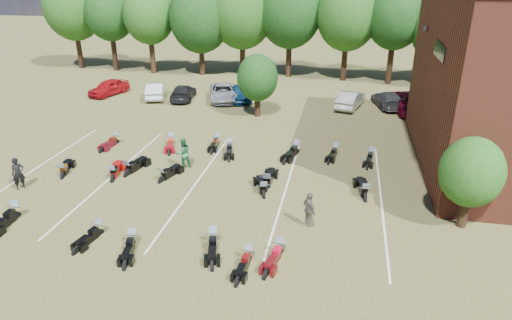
% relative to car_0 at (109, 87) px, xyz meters
% --- Properties ---
extents(ground, '(160.00, 160.00, 0.00)m').
position_rel_car_0_xyz_m(ground, '(16.72, -19.07, -0.71)').
color(ground, brown).
rests_on(ground, ground).
extents(car_0, '(2.83, 4.48, 1.42)m').
position_rel_car_0_xyz_m(car_0, '(0.00, 0.00, 0.00)').
color(car_0, maroon).
rests_on(car_0, ground).
extents(car_1, '(2.69, 4.55, 1.42)m').
position_rel_car_0_xyz_m(car_1, '(4.70, -0.15, -0.00)').
color(car_1, '#B5B4B9').
rests_on(car_1, ground).
extents(car_2, '(3.67, 5.50, 1.40)m').
position_rel_car_0_xyz_m(car_2, '(10.85, 0.33, -0.01)').
color(car_2, '#94969C').
rests_on(car_2, ground).
extents(car_3, '(2.41, 4.63, 1.28)m').
position_rel_car_0_xyz_m(car_3, '(7.26, -0.09, -0.07)').
color(car_3, black).
rests_on(car_3, ground).
extents(car_4, '(2.89, 4.44, 1.41)m').
position_rel_car_0_xyz_m(car_4, '(12.42, 0.45, -0.01)').
color(car_4, navy).
rests_on(car_4, ground).
extents(car_5, '(2.55, 4.60, 1.44)m').
position_rel_car_0_xyz_m(car_5, '(21.94, 0.20, 0.01)').
color(car_5, '#AAAAA5').
rests_on(car_5, ground).
extents(car_6, '(3.44, 5.89, 1.54)m').
position_rel_car_0_xyz_m(car_6, '(26.80, -0.20, 0.06)').
color(car_6, '#60051B').
rests_on(car_6, ground).
extents(car_7, '(2.87, 4.85, 1.32)m').
position_rel_car_0_xyz_m(car_7, '(25.05, 1.00, -0.05)').
color(car_7, '#353439').
rests_on(car_7, ground).
extents(person_black, '(0.75, 0.77, 1.79)m').
position_rel_car_0_xyz_m(person_black, '(4.64, -18.68, 0.18)').
color(person_black, black).
rests_on(person_black, ground).
extents(person_green, '(1.17, 1.16, 1.90)m').
position_rel_car_0_xyz_m(person_green, '(12.36, -14.34, 0.24)').
color(person_green, '#26673E').
rests_on(person_green, ground).
extents(person_grey, '(0.90, 1.07, 1.72)m').
position_rel_car_0_xyz_m(person_grey, '(20.27, -19.45, 0.15)').
color(person_grey, '#5A574D').
rests_on(person_grey, ground).
extents(motorcycle_0, '(0.89, 2.36, 1.29)m').
position_rel_car_0_xyz_m(motorcycle_0, '(6.45, -21.52, -0.71)').
color(motorcycle_0, black).
rests_on(motorcycle_0, ground).
extents(motorcycle_2, '(0.96, 2.08, 1.11)m').
position_rel_car_0_xyz_m(motorcycle_2, '(11.10, -22.10, -0.71)').
color(motorcycle_2, black).
rests_on(motorcycle_2, ground).
extents(motorcycle_3, '(1.13, 2.16, 1.15)m').
position_rel_car_0_xyz_m(motorcycle_3, '(12.97, -22.61, -0.71)').
color(motorcycle_3, black).
rests_on(motorcycle_3, ground).
extents(motorcycle_4, '(1.23, 2.30, 1.22)m').
position_rel_car_0_xyz_m(motorcycle_4, '(16.37, -21.87, -0.71)').
color(motorcycle_4, black).
rests_on(motorcycle_4, ground).
extents(motorcycle_5, '(0.78, 2.03, 1.11)m').
position_rel_car_0_xyz_m(motorcycle_5, '(18.11, -22.74, -0.71)').
color(motorcycle_5, black).
rests_on(motorcycle_5, ground).
extents(motorcycle_6, '(1.07, 2.19, 1.17)m').
position_rel_car_0_xyz_m(motorcycle_6, '(19.29, -22.04, -0.71)').
color(motorcycle_6, '#460A0C').
rests_on(motorcycle_6, ground).
extents(motorcycle_7, '(1.32, 2.56, 1.37)m').
position_rel_car_0_xyz_m(motorcycle_7, '(9.02, -16.74, -0.71)').
color(motorcycle_7, maroon).
rests_on(motorcycle_7, ground).
extents(motorcycle_8, '(1.39, 2.40, 1.28)m').
position_rel_car_0_xyz_m(motorcycle_8, '(6.02, -16.93, -0.71)').
color(motorcycle_8, black).
rests_on(motorcycle_8, ground).
extents(motorcycle_9, '(1.25, 2.60, 1.39)m').
position_rel_car_0_xyz_m(motorcycle_9, '(9.55, -15.95, -0.71)').
color(motorcycle_9, black).
rests_on(motorcycle_9, ground).
extents(motorcycle_10, '(1.34, 2.36, 1.25)m').
position_rel_car_0_xyz_m(motorcycle_10, '(11.80, -16.35, -0.71)').
color(motorcycle_10, black).
rests_on(motorcycle_10, ground).
extents(motorcycle_11, '(0.80, 2.52, 1.41)m').
position_rel_car_0_xyz_m(motorcycle_11, '(17.71, -16.14, -0.71)').
color(motorcycle_11, black).
rests_on(motorcycle_11, ground).
extents(motorcycle_12, '(1.45, 2.41, 1.28)m').
position_rel_car_0_xyz_m(motorcycle_12, '(17.67, -16.97, -0.71)').
color(motorcycle_12, black).
rests_on(motorcycle_12, ground).
extents(motorcycle_13, '(1.17, 2.54, 1.37)m').
position_rel_car_0_xyz_m(motorcycle_13, '(22.88, -16.30, -0.71)').
color(motorcycle_13, black).
rests_on(motorcycle_13, ground).
extents(motorcycle_14, '(0.95, 2.24, 1.21)m').
position_rel_car_0_xyz_m(motorcycle_14, '(6.51, -11.48, -0.71)').
color(motorcycle_14, '#4A0A14').
rests_on(motorcycle_14, ground).
extents(motorcycle_15, '(1.31, 2.34, 1.25)m').
position_rel_car_0_xyz_m(motorcycle_15, '(10.29, -11.00, -0.71)').
color(motorcycle_15, maroon).
rests_on(motorcycle_15, ground).
extents(motorcycle_16, '(1.15, 2.29, 1.22)m').
position_rel_car_0_xyz_m(motorcycle_16, '(14.39, -11.25, -0.71)').
color(motorcycle_16, black).
rests_on(motorcycle_16, ground).
extents(motorcycle_17, '(0.78, 2.12, 1.17)m').
position_rel_car_0_xyz_m(motorcycle_17, '(13.28, -10.30, -0.71)').
color(motorcycle_17, black).
rests_on(motorcycle_17, ground).
extents(motorcycle_18, '(1.37, 2.46, 1.31)m').
position_rel_car_0_xyz_m(motorcycle_18, '(18.67, -10.88, -0.71)').
color(motorcycle_18, black).
rests_on(motorcycle_18, ground).
extents(motorcycle_19, '(1.05, 2.09, 1.12)m').
position_rel_car_0_xyz_m(motorcycle_19, '(21.14, -10.59, -0.71)').
color(motorcycle_19, black).
rests_on(motorcycle_19, ground).
extents(motorcycle_20, '(0.96, 2.12, 1.14)m').
position_rel_car_0_xyz_m(motorcycle_20, '(23.34, -10.87, -0.71)').
color(motorcycle_20, black).
rests_on(motorcycle_20, ground).
extents(tree_line, '(56.00, 6.00, 9.79)m').
position_rel_car_0_xyz_m(tree_line, '(15.72, 9.93, 5.60)').
color(tree_line, black).
rests_on(tree_line, ground).
extents(young_tree_near_building, '(2.80, 2.80, 4.16)m').
position_rel_car_0_xyz_m(young_tree_near_building, '(27.22, -18.07, 2.04)').
color(young_tree_near_building, black).
rests_on(young_tree_near_building, ground).
extents(young_tree_midfield, '(3.20, 3.20, 4.70)m').
position_rel_car_0_xyz_m(young_tree_midfield, '(14.72, -3.57, 2.38)').
color(young_tree_midfield, black).
rests_on(young_tree_midfield, ground).
extents(parking_lines, '(20.10, 14.00, 0.01)m').
position_rel_car_0_xyz_m(parking_lines, '(13.72, -16.07, -0.70)').
color(parking_lines, silver).
rests_on(parking_lines, ground).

